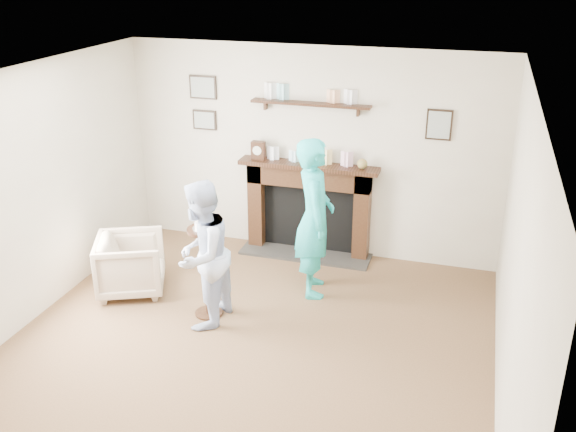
% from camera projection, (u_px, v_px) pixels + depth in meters
% --- Properties ---
extents(ground, '(5.00, 5.00, 0.00)m').
position_uv_depth(ground, '(239.00, 360.00, 5.87)').
color(ground, brown).
rests_on(ground, ground).
extents(room_shell, '(4.54, 5.02, 2.52)m').
position_uv_depth(room_shell, '(261.00, 168.00, 5.86)').
color(room_shell, beige).
rests_on(room_shell, ground).
extents(armchair, '(0.92, 0.91, 0.64)m').
position_uv_depth(armchair, '(134.00, 290.00, 7.07)').
color(armchair, tan).
rests_on(armchair, ground).
extents(man, '(0.60, 0.76, 1.49)m').
position_uv_depth(man, '(205.00, 321.00, 6.48)').
color(man, '#A1B4CA').
rests_on(man, ground).
extents(woman, '(0.59, 0.73, 1.73)m').
position_uv_depth(woman, '(313.00, 290.00, 7.08)').
color(woman, '#21BABD').
rests_on(woman, ground).
extents(pedestal_table, '(0.34, 0.34, 1.10)m').
position_uv_depth(pedestal_table, '(206.00, 255.00, 6.35)').
color(pedestal_table, black).
rests_on(pedestal_table, ground).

